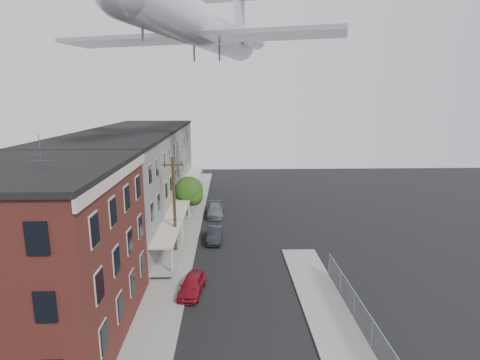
# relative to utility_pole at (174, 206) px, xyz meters

# --- Properties ---
(sidewalk_left) EXTENTS (3.00, 62.00, 0.12)m
(sidewalk_left) POSITION_rel_utility_pole_xyz_m (0.10, 6.00, -4.61)
(sidewalk_left) COLOR gray
(sidewalk_left) RESTS_ON ground
(sidewalk_right) EXTENTS (3.00, 26.00, 0.12)m
(sidewalk_right) POSITION_rel_utility_pole_xyz_m (11.10, -12.00, -4.61)
(sidewalk_right) COLOR gray
(sidewalk_right) RESTS_ON ground
(curb_left) EXTENTS (0.15, 62.00, 0.14)m
(curb_left) POSITION_rel_utility_pole_xyz_m (1.55, 6.00, -4.60)
(curb_left) COLOR gray
(curb_left) RESTS_ON ground
(curb_right) EXTENTS (0.15, 26.00, 0.14)m
(curb_right) POSITION_rel_utility_pole_xyz_m (9.65, -12.00, -4.60)
(curb_right) COLOR gray
(curb_right) RESTS_ON ground
(corner_building) EXTENTS (10.31, 12.30, 12.15)m
(corner_building) POSITION_rel_utility_pole_xyz_m (-6.40, -11.00, 0.49)
(corner_building) COLOR #381512
(corner_building) RESTS_ON ground
(row_house_a) EXTENTS (11.98, 7.00, 10.30)m
(row_house_a) POSITION_rel_utility_pole_xyz_m (-6.36, -1.50, 0.45)
(row_house_a) COLOR slate
(row_house_a) RESTS_ON ground
(row_house_b) EXTENTS (11.98, 7.00, 10.30)m
(row_house_b) POSITION_rel_utility_pole_xyz_m (-6.36, 5.50, 0.45)
(row_house_b) COLOR #73685B
(row_house_b) RESTS_ON ground
(row_house_c) EXTENTS (11.98, 7.00, 10.30)m
(row_house_c) POSITION_rel_utility_pole_xyz_m (-6.36, 12.50, 0.45)
(row_house_c) COLOR slate
(row_house_c) RESTS_ON ground
(row_house_d) EXTENTS (11.98, 7.00, 10.30)m
(row_house_d) POSITION_rel_utility_pole_xyz_m (-6.36, 19.50, 0.45)
(row_house_d) COLOR #73685B
(row_house_d) RESTS_ON ground
(row_house_e) EXTENTS (11.98, 7.00, 10.30)m
(row_house_e) POSITION_rel_utility_pole_xyz_m (-6.36, 26.50, 0.45)
(row_house_e) COLOR slate
(row_house_e) RESTS_ON ground
(chainlink_fence) EXTENTS (0.06, 18.06, 1.90)m
(chainlink_fence) POSITION_rel_utility_pole_xyz_m (12.60, -13.00, -3.68)
(chainlink_fence) COLOR gray
(chainlink_fence) RESTS_ON ground
(utility_pole) EXTENTS (1.80, 0.26, 9.00)m
(utility_pole) POSITION_rel_utility_pole_xyz_m (0.00, 0.00, 0.00)
(utility_pole) COLOR black
(utility_pole) RESTS_ON ground
(street_tree) EXTENTS (3.22, 3.20, 5.20)m
(street_tree) POSITION_rel_utility_pole_xyz_m (0.33, 9.92, -1.22)
(street_tree) COLOR black
(street_tree) RESTS_ON ground
(car_near) EXTENTS (2.05, 4.03, 1.31)m
(car_near) POSITION_rel_utility_pole_xyz_m (2.00, -6.41, -4.02)
(car_near) COLOR maroon
(car_near) RESTS_ON ground
(car_mid) EXTENTS (1.49, 4.04, 1.32)m
(car_mid) POSITION_rel_utility_pole_xyz_m (3.30, 3.66, -4.01)
(car_mid) COLOR black
(car_mid) RESTS_ON ground
(car_far) EXTENTS (2.07, 4.71, 1.35)m
(car_far) POSITION_rel_utility_pole_xyz_m (3.03, 11.88, -4.00)
(car_far) COLOR slate
(car_far) RESTS_ON ground
(airplane) EXTENTS (24.95, 28.55, 8.27)m
(airplane) POSITION_rel_utility_pole_xyz_m (2.64, 4.47, 15.20)
(airplane) COLOR #BCBCC1
(airplane) RESTS_ON ground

